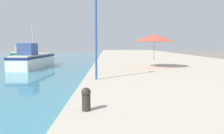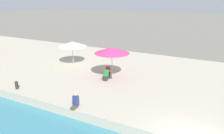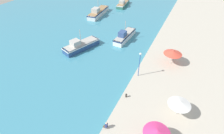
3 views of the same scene
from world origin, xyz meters
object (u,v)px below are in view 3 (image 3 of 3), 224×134
(fishing_boat_distant, at_px, (123,4))
(cafe_umbrella_pink, at_px, (157,132))
(fishing_boat_mid, at_px, (125,36))
(fishing_boat_far, at_px, (98,12))
(mooring_bollard, at_px, (126,95))
(fishing_boat_near, at_px, (81,45))
(cafe_umbrella_white, at_px, (180,103))
(person_at_quay, at_px, (106,125))
(cafe_umbrella_striped, at_px, (173,52))
(lamppost, at_px, (140,61))

(fishing_boat_distant, height_order, cafe_umbrella_pink, fishing_boat_distant)
(fishing_boat_mid, distance_m, fishing_boat_distant, 24.31)
(fishing_boat_far, height_order, fishing_boat_distant, fishing_boat_far)
(mooring_bollard, bearing_deg, fishing_boat_near, 146.20)
(fishing_boat_distant, relative_size, cafe_umbrella_white, 2.97)
(cafe_umbrella_white, xyz_separation_m, person_at_quay, (-7.54, -5.89, -1.74))
(cafe_umbrella_striped, xyz_separation_m, person_at_quay, (-4.68, -17.38, -1.90))
(fishing_boat_near, distance_m, person_at_quay, 20.78)
(fishing_boat_distant, xyz_separation_m, person_at_quay, (16.68, -45.69, 0.32))
(fishing_boat_near, bearing_deg, fishing_boat_distant, 115.22)
(cafe_umbrella_pink, xyz_separation_m, cafe_umbrella_striped, (-1.24, 16.95, -0.14))
(fishing_boat_near, relative_size, cafe_umbrella_striped, 2.62)
(fishing_boat_near, height_order, cafe_umbrella_pink, fishing_boat_near)
(cafe_umbrella_striped, bearing_deg, lamppost, -125.80)
(fishing_boat_mid, distance_m, cafe_umbrella_white, 22.83)
(person_at_quay, bearing_deg, fishing_boat_far, 120.41)
(cafe_umbrella_pink, xyz_separation_m, person_at_quay, (-5.93, -0.43, -2.04))
(fishing_boat_far, distance_m, lamppost, 30.94)
(fishing_boat_near, relative_size, fishing_boat_mid, 1.03)
(cafe_umbrella_striped, height_order, person_at_quay, cafe_umbrella_striped)
(lamppost, bearing_deg, fishing_boat_mid, 121.46)
(fishing_boat_near, relative_size, fishing_boat_distant, 0.99)
(mooring_bollard, bearing_deg, fishing_boat_far, 125.74)
(cafe_umbrella_white, bearing_deg, fishing_boat_near, 156.05)
(cafe_umbrella_pink, bearing_deg, person_at_quay, -175.87)
(fishing_boat_distant, bearing_deg, lamppost, -69.04)
(lamppost, bearing_deg, cafe_umbrella_striped, 54.20)
(fishing_boat_mid, relative_size, mooring_bollard, 12.67)
(fishing_boat_distant, relative_size, person_at_quay, 8.26)
(cafe_umbrella_white, height_order, lamppost, lamppost)
(fishing_boat_distant, bearing_deg, person_at_quay, -75.36)
(fishing_boat_mid, bearing_deg, mooring_bollard, -64.06)
(fishing_boat_near, xyz_separation_m, fishing_boat_distant, (-2.76, 30.27, -0.10))
(fishing_boat_far, height_order, cafe_umbrella_white, fishing_boat_far)
(fishing_boat_distant, xyz_separation_m, mooring_bollard, (17.01, -39.81, 0.21))
(fishing_boat_distant, height_order, lamppost, lamppost)
(mooring_bollard, xyz_separation_m, lamppost, (0.01, 5.49, 2.74))
(fishing_boat_distant, distance_m, cafe_umbrella_striped, 35.53)
(fishing_boat_mid, bearing_deg, lamppost, -55.37)
(fishing_boat_mid, height_order, lamppost, lamppost)
(fishing_boat_far, xyz_separation_m, cafe_umbrella_pink, (26.09, -33.93, 2.19))
(person_at_quay, bearing_deg, cafe_umbrella_white, 38.01)
(fishing_boat_far, distance_m, fishing_boat_distant, 11.85)
(fishing_boat_distant, bearing_deg, cafe_umbrella_pink, -68.88)
(cafe_umbrella_striped, bearing_deg, fishing_boat_far, 145.65)
(fishing_boat_mid, height_order, cafe_umbrella_white, fishing_boat_mid)
(fishing_boat_mid, relative_size, person_at_quay, 7.89)
(cafe_umbrella_white, relative_size, cafe_umbrella_striped, 0.89)
(fishing_boat_distant, bearing_deg, fishing_boat_far, -112.53)
(cafe_umbrella_white, bearing_deg, cafe_umbrella_pink, -106.45)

